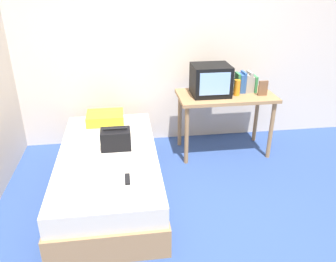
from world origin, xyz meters
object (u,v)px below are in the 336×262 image
Objects in this scene: magazine at (89,168)px; remote_dark at (127,179)px; pillow at (105,118)px; picture_frame at (263,88)px; water_bottle at (237,88)px; bed at (109,173)px; remote_silver at (88,150)px; handbag at (116,139)px; book_row at (245,83)px; tv at (211,80)px; desk at (225,102)px.

magazine is 1.86× the size of remote_dark.
picture_frame is at bearing -4.21° from pillow.
bed is at bearing -156.37° from water_bottle.
remote_dark is at bearing -57.22° from remote_silver.
handbag is 2.08× the size of remote_silver.
remote_silver is at bearing -158.45° from book_row.
pillow reaches higher than remote_silver.
tv reaches higher than magazine.
desk is 0.34m from tv.
remote_silver is (-0.28, -0.03, -0.09)m from handbag.
remote_dark is (-1.35, -1.20, -0.38)m from water_bottle.
water_bottle reaches higher than pillow.
handbag is (-1.44, -0.59, -0.29)m from water_bottle.
picture_frame is 2.22m from magazine.
water_bottle is 0.19m from book_row.
tv reaches higher than handbag.
tv is 1.52× the size of magazine.
remote_silver is (-2.03, -0.56, -0.38)m from picture_frame.
pillow is (-1.71, -0.04, -0.35)m from book_row.
tv is (1.22, 0.74, 0.72)m from bed.
remote_dark is at bearing -35.95° from magazine.
handbag is at bearing -149.90° from tv.
water_bottle is (0.31, -0.07, -0.09)m from tv.
remote_dark reaches higher than bed.
book_row is 2.04m from remote_dark.
picture_frame is at bearing 17.17° from handbag.
water_bottle is at bearing 22.26° from handbag.
magazine is at bearing -155.64° from picture_frame.
water_bottle reaches higher than bed.
handbag is (-1.33, -0.64, -0.10)m from desk.
picture_frame reaches higher than desk.
bed is 0.81m from pillow.
desk is 6.45× the size of picture_frame.
tv is at bearing 167.71° from water_bottle.
desk reaches higher than magazine.
desk is (1.42, 0.72, 0.44)m from bed.
remote_silver is (-0.03, 0.34, 0.01)m from magazine.
tv reaches higher than pillow.
picture_frame reaches higher than remote_silver.
desk is at bearing 26.92° from bed.
picture_frame is (0.61, -0.12, -0.09)m from tv.
desk is 2.69× the size of pillow.
pillow is (-1.46, 0.04, -0.14)m from desk.
book_row is at bearing 21.55° from remote_silver.
handbag is (-1.59, -0.71, -0.31)m from book_row.
water_bottle is 1.98m from magazine.
book_row is 0.86× the size of magazine.
remote_silver is at bearing -157.54° from desk.
water_bottle is 0.63× the size of handbag.
pillow is 2.76× the size of remote_dark.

